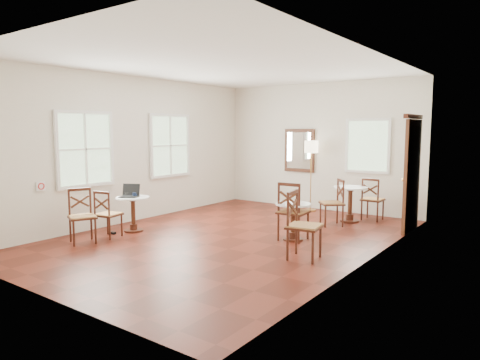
% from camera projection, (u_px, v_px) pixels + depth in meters
% --- Properties ---
extents(ground, '(7.00, 7.00, 0.00)m').
position_uv_depth(ground, '(230.00, 237.00, 7.85)').
color(ground, '#581A0F').
rests_on(ground, ground).
extents(room_shell, '(5.02, 7.02, 3.01)m').
position_uv_depth(room_shell, '(236.00, 131.00, 7.89)').
color(room_shell, silver).
rests_on(room_shell, ground).
extents(cafe_table_near, '(0.62, 0.62, 0.66)m').
position_uv_depth(cafe_table_near, '(133.00, 210.00, 8.24)').
color(cafe_table_near, '#411C10').
rests_on(cafe_table_near, ground).
extents(cafe_table_mid, '(0.61, 0.61, 0.65)m').
position_uv_depth(cafe_table_mid, '(293.00, 217.00, 7.60)').
color(cafe_table_mid, '#411C10').
rests_on(cafe_table_mid, ground).
extents(cafe_table_back, '(0.69, 0.69, 0.73)m').
position_uv_depth(cafe_table_back, '(350.00, 200.00, 9.10)').
color(cafe_table_back, '#411C10').
rests_on(cafe_table_back, ground).
extents(chair_near_a, '(0.46, 0.46, 0.85)m').
position_uv_depth(chair_near_a, '(107.00, 214.00, 7.78)').
color(chair_near_a, '#411C10').
rests_on(chair_near_a, ground).
extents(chair_near_b, '(0.56, 0.56, 0.92)m').
position_uv_depth(chair_near_b, '(82.00, 216.00, 7.42)').
color(chair_near_b, '#411C10').
rests_on(chair_near_b, ground).
extents(chair_mid_a, '(0.50, 0.50, 1.02)m').
position_uv_depth(chair_mid_a, '(293.00, 211.00, 7.57)').
color(chair_mid_a, '#411C10').
rests_on(chair_mid_a, ground).
extents(chair_mid_b, '(0.54, 0.54, 1.01)m').
position_uv_depth(chair_mid_b, '(303.00, 225.00, 6.49)').
color(chair_mid_b, '#411C10').
rests_on(chair_mid_b, ground).
extents(chair_back_a, '(0.42, 0.42, 0.90)m').
position_uv_depth(chair_back_a, '(372.00, 199.00, 9.26)').
color(chair_back_a, '#411C10').
rests_on(chair_back_a, ground).
extents(chair_back_b, '(0.60, 0.60, 0.93)m').
position_uv_depth(chair_back_b, '(333.00, 203.00, 8.75)').
color(chair_back_b, '#411C10').
rests_on(chair_back_b, ground).
extents(floor_lamp, '(0.32, 0.32, 1.66)m').
position_uv_depth(floor_lamp, '(311.00, 151.00, 10.23)').
color(floor_lamp, '#BF8C3F').
rests_on(floor_lamp, ground).
extents(laptop, '(0.42, 0.40, 0.24)m').
position_uv_depth(laptop, '(130.00, 194.00, 8.22)').
color(laptop, black).
rests_on(laptop, cafe_table_near).
extents(mouse, '(0.10, 0.07, 0.03)m').
position_uv_depth(mouse, '(131.00, 196.00, 8.18)').
color(mouse, black).
rests_on(mouse, cafe_table_near).
extents(navy_mug, '(0.10, 0.07, 0.08)m').
position_uv_depth(navy_mug, '(134.00, 195.00, 8.20)').
color(navy_mug, black).
rests_on(navy_mug, cafe_table_near).
extents(water_glass, '(0.06, 0.06, 0.09)m').
position_uv_depth(water_glass, '(126.00, 195.00, 8.16)').
color(water_glass, white).
rests_on(water_glass, cafe_table_near).
extents(power_adapter, '(0.11, 0.06, 0.04)m').
position_uv_depth(power_adapter, '(113.00, 233.00, 8.07)').
color(power_adapter, black).
rests_on(power_adapter, ground).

